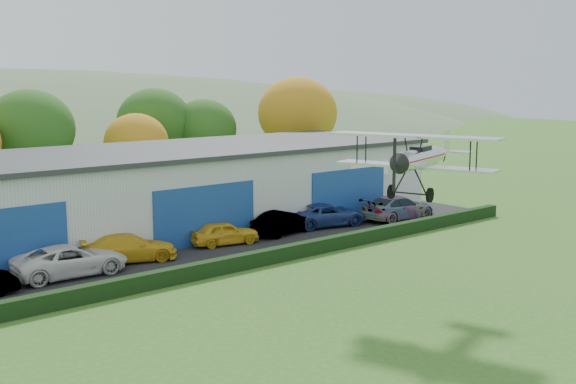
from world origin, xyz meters
TOP-DOWN VIEW (x-y plane):
  - apron at (3.00, 21.00)m, footprint 48.00×9.00m
  - hedge at (3.00, 16.20)m, footprint 46.00×0.60m
  - hangar at (5.00, 27.98)m, footprint 40.60×12.60m
  - tree_belt at (0.85, 40.62)m, footprint 75.70×13.22m
  - car_2 at (-3.91, 20.66)m, footprint 5.74×2.86m
  - car_3 at (-0.38, 21.30)m, footprint 5.51×3.62m
  - car_4 at (5.80, 21.19)m, footprint 4.37×2.50m
  - car_5 at (10.32, 21.13)m, footprint 4.74×2.24m
  - car_6 at (14.13, 21.22)m, footprint 5.89×3.67m
  - car_7 at (19.59, 19.63)m, footprint 5.88×2.70m
  - biplane at (6.34, 6.99)m, footprint 6.50×7.34m

SIDE VIEW (x-z plane):
  - apron at x=3.00m, z-range 0.00..0.05m
  - hedge at x=3.00m, z-range 0.00..0.80m
  - car_4 at x=5.80m, z-range 0.05..1.45m
  - car_3 at x=-0.38m, z-range 0.05..1.53m
  - car_5 at x=10.32m, z-range 0.05..1.55m
  - car_6 at x=14.13m, z-range 0.05..1.57m
  - car_2 at x=-3.91m, z-range 0.05..1.61m
  - car_7 at x=19.59m, z-range 0.05..1.72m
  - hangar at x=5.00m, z-range 0.01..5.31m
  - tree_belt at x=0.85m, z-range 0.55..10.67m
  - biplane at x=6.34m, z-range 5.12..7.87m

